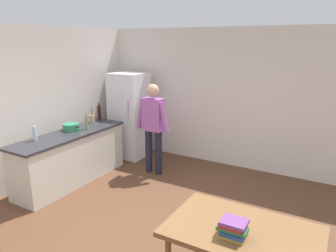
{
  "coord_description": "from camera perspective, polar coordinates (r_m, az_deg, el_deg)",
  "views": [
    {
      "loc": [
        2.08,
        -2.87,
        2.44
      ],
      "look_at": [
        -0.36,
        1.36,
        1.12
      ],
      "focal_mm": 33.67,
      "sensor_mm": 36.0,
      "label": 1
    }
  ],
  "objects": [
    {
      "name": "ground_plane",
      "position": [
        4.3,
        -5.22,
        -19.46
      ],
      "size": [
        14.0,
        14.0,
        0.0
      ],
      "primitive_type": "plane",
      "color": "brown"
    },
    {
      "name": "wall_back",
      "position": [
        6.32,
        10.28,
        4.99
      ],
      "size": [
        6.4,
        0.12,
        2.7
      ],
      "primitive_type": "cube",
      "color": "silver",
      "rests_on": "ground_plane"
    },
    {
      "name": "wall_left",
      "position": [
        5.7,
        -26.32,
        2.55
      ],
      "size": [
        0.12,
        5.6,
        2.7
      ],
      "primitive_type": "cube",
      "color": "silver",
      "rests_on": "ground_plane"
    },
    {
      "name": "kitchen_counter",
      "position": [
        5.84,
        -17.07,
        -5.46
      ],
      "size": [
        0.64,
        2.2,
        0.9
      ],
      "color": "beige",
      "rests_on": "ground_plane"
    },
    {
      "name": "refrigerator",
      "position": [
        6.78,
        -6.97,
        1.92
      ],
      "size": [
        0.7,
        0.67,
        1.8
      ],
      "color": "white",
      "rests_on": "ground_plane"
    },
    {
      "name": "person",
      "position": [
        5.79,
        -2.71,
        0.52
      ],
      "size": [
        0.7,
        0.22,
        1.7
      ],
      "color": "#1E1E2D",
      "rests_on": "ground_plane"
    },
    {
      "name": "dining_table",
      "position": [
        3.19,
        13.31,
        -18.9
      ],
      "size": [
        1.4,
        0.9,
        0.75
      ],
      "color": "brown",
      "rests_on": "ground_plane"
    },
    {
      "name": "cooking_pot",
      "position": [
        5.86,
        -17.17,
        -0.16
      ],
      "size": [
        0.4,
        0.28,
        0.12
      ],
      "color": "#2D845B",
      "rests_on": "kitchen_counter"
    },
    {
      "name": "utensil_jar",
      "position": [
        6.32,
        -13.64,
        1.35
      ],
      "size": [
        0.11,
        0.11,
        0.32
      ],
      "color": "tan",
      "rests_on": "kitchen_counter"
    },
    {
      "name": "bottle_water_clear",
      "position": [
        5.44,
        -23.03,
        -1.17
      ],
      "size": [
        0.07,
        0.07,
        0.3
      ],
      "color": "silver",
      "rests_on": "kitchen_counter"
    },
    {
      "name": "bottle_vinegar_tall",
      "position": [
        5.84,
        -14.51,
        0.75
      ],
      "size": [
        0.06,
        0.06,
        0.32
      ],
      "color": "gray",
      "rests_on": "kitchen_counter"
    },
    {
      "name": "bottle_wine_dark",
      "position": [
        6.5,
        -12.35,
        2.41
      ],
      "size": [
        0.08,
        0.08,
        0.34
      ],
      "color": "black",
      "rests_on": "kitchen_counter"
    },
    {
      "name": "book_stack",
      "position": [
        3.0,
        11.69,
        -17.58
      ],
      "size": [
        0.26,
        0.22,
        0.16
      ],
      "color": "gold",
      "rests_on": "dining_table"
    }
  ]
}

